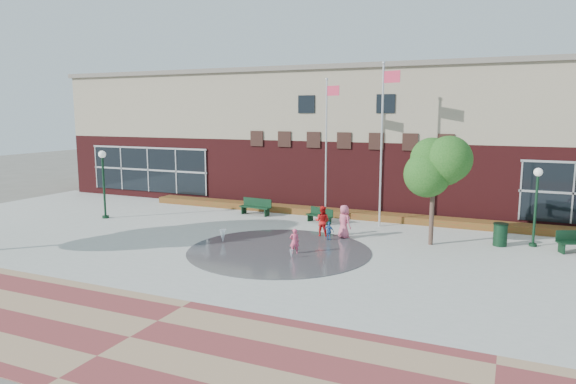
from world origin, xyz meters
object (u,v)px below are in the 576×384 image
at_px(flagpole_right, 383,136).
at_px(bench_left, 255,210).
at_px(flagpole_left, 327,143).
at_px(child_splash, 294,241).
at_px(trash_can, 500,235).

distance_m(flagpole_right, bench_left, 9.13).
xyz_separation_m(flagpole_left, child_splash, (1.05, -7.08, -3.98)).
xyz_separation_m(flagpole_left, flagpole_right, (3.19, 0.04, 0.45)).
distance_m(flagpole_left, child_splash, 8.18).
xyz_separation_m(flagpole_right, trash_can, (6.22, -1.87, -4.45)).
height_order(flagpole_left, flagpole_right, flagpole_right).
bearing_deg(flagpole_left, flagpole_right, 20.34).
xyz_separation_m(flagpole_left, trash_can, (9.41, -1.83, -4.00)).
bearing_deg(bench_left, flagpole_left, 4.72).
relative_size(flagpole_right, trash_can, 8.08).
bearing_deg(flagpole_right, child_splash, -87.81).
bearing_deg(child_splash, flagpole_left, -113.20).
bearing_deg(trash_can, flagpole_right, 163.26).
xyz_separation_m(flagpole_left, bench_left, (-4.65, 0.09, -4.23)).
height_order(trash_can, child_splash, child_splash).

